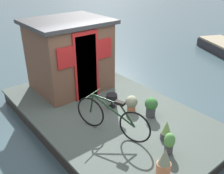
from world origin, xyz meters
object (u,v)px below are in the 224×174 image
potted_plant_basil (131,103)px  potted_plant_mint (164,162)px  bicycle (112,118)px  potted_plant_lavender (166,131)px  potted_plant_succulent (169,143)px  houseboat_cabin (70,55)px  charcoal_grill (112,98)px  potted_plant_rosemary (151,106)px

potted_plant_basil → potted_plant_mint: 2.12m
bicycle → potted_plant_lavender: size_ratio=3.97×
potted_plant_succulent → potted_plant_lavender: bearing=-42.8°
houseboat_cabin → potted_plant_succulent: size_ratio=4.75×
bicycle → potted_plant_basil: bicycle is taller
potted_plant_basil → potted_plant_lavender: (-1.27, 0.21, -0.01)m
potted_plant_succulent → potted_plant_lavender: potted_plant_succulent is taller
potted_plant_basil → charcoal_grill: bearing=31.8°
potted_plant_rosemary → potted_plant_lavender: (-0.79, 0.39, -0.07)m
potted_plant_basil → houseboat_cabin: bearing=12.0°
potted_plant_rosemary → potted_plant_mint: (-1.40, 1.18, -0.01)m
potted_plant_basil → potted_plant_lavender: potted_plant_lavender is taller
potted_plant_lavender → charcoal_grill: potted_plant_lavender is taller
bicycle → potted_plant_succulent: bearing=-158.9°
potted_plant_mint → potted_plant_lavender: bearing=-52.2°
potted_plant_basil → bicycle: bearing=113.5°
houseboat_cabin → potted_plant_succulent: bearing=179.0°
potted_plant_rosemary → bicycle: bearing=87.0°
houseboat_cabin → potted_plant_mint: size_ratio=3.91×
potted_plant_basil → potted_plant_rosemary: bearing=-159.4°
houseboat_cabin → potted_plant_mint: (-3.94, 0.56, -0.72)m
potted_plant_lavender → potted_plant_mint: (-0.61, 0.78, 0.06)m
houseboat_cabin → potted_plant_lavender: (-3.34, -0.23, -0.78)m
bicycle → potted_plant_mint: 1.46m
houseboat_cabin → potted_plant_mint: houseboat_cabin is taller
houseboat_cabin → charcoal_grill: bearing=-173.9°
potted_plant_mint → charcoal_grill: 2.42m
houseboat_cabin → potted_plant_succulent: 3.73m
potted_plant_mint → houseboat_cabin: bearing=-8.0°
charcoal_grill → potted_plant_succulent: bearing=173.2°
houseboat_cabin → potted_plant_lavender: houseboat_cabin is taller
bicycle → charcoal_grill: bicycle is taller
potted_plant_basil → charcoal_grill: size_ratio=1.12×
potted_plant_basil → potted_plant_lavender: 1.28m
potted_plant_rosemary → potted_plant_succulent: size_ratio=1.09×
houseboat_cabin → potted_plant_basil: (-2.07, -0.44, -0.77)m
potted_plant_lavender → charcoal_grill: bearing=1.8°
potted_plant_rosemary → houseboat_cabin: bearing=13.7°
charcoal_grill → potted_plant_lavender: bearing=-178.2°
potted_plant_succulent → potted_plant_mint: potted_plant_mint is taller
bicycle → potted_plant_lavender: bicycle is taller
potted_plant_lavender → potted_plant_succulent: bearing=137.2°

